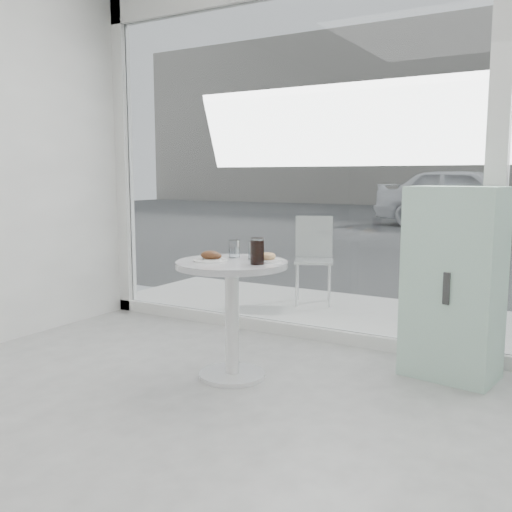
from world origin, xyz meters
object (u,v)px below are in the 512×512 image
Objects in this scene: patio_chair at (314,254)px; cola_glass at (257,252)px; water_tumbler_a at (234,250)px; mint_cabinet at (453,283)px; plate_fritter at (211,257)px; car_white at (468,197)px; plate_donut at (266,258)px; main_table at (232,295)px; water_tumbler_b at (254,251)px.

patio_chair is 2.26m from cola_glass.
patio_chair is at bearing 99.41° from water_tumbler_a.
water_tumbler_a is 0.72× the size of cola_glass.
patio_chair is (-1.63, 1.38, -0.08)m from mint_cabinet.
patio_chair reaches higher than water_tumbler_a.
cola_glass is (-1.02, -0.77, 0.23)m from mint_cabinet.
car_white is at bearing 93.20° from plate_fritter.
patio_chair reaches higher than plate_donut.
main_table is 2.17m from patio_chair.
water_tumbler_a is at bearing 117.23° from main_table.
water_tumbler_b is (0.18, 0.22, 0.02)m from plate_fritter.
water_tumbler_b is 0.70× the size of cola_glass.
mint_cabinet is 6.22× the size of plate_donut.
patio_chair is 2.05m from water_tumbler_b.
water_tumbler_a is (-0.08, 0.15, 0.27)m from main_table.
car_white is at bearing 93.74° from main_table.
plate_fritter is 0.22m from water_tumbler_a.
car_white reaches higher than water_tumbler_a.
mint_cabinet is 10.79× the size of water_tumbler_b.
water_tumbler_b is (-1.16, -0.59, 0.20)m from mint_cabinet.
cola_glass is (0.28, -0.18, 0.03)m from water_tumbler_a.
plate_fritter is at bearing -106.78° from patio_chair.
car_white is 12.27m from cola_glass.
water_tumbler_a is (-0.27, 0.04, 0.03)m from plate_donut.
water_tumbler_b reaches higher than plate_donut.
cola_glass is at bearing -53.41° from water_tumbler_b.
cola_glass is (0.32, 0.04, 0.05)m from plate_fritter.
water_tumbler_b is at bearing 2.41° from water_tumbler_a.
plate_donut is 1.70× the size of water_tumbler_a.
water_tumbler_a is at bearing 172.45° from plate_donut.
car_white is (-0.39, 10.07, 0.24)m from patio_chair.
water_tumbler_b is at bearing -168.38° from car_white.
mint_cabinet is at bearing -162.48° from car_white.
cola_glass is at bearing -134.77° from mint_cabinet.
plate_fritter is 1.34× the size of cola_glass.
car_white reaches higher than plate_fritter.
patio_chair is 7.47× the size of water_tumbler_b.
cola_glass is at bearing -31.97° from water_tumbler_a.
plate_fritter is at bearing -140.55° from mint_cabinet.
cola_glass is (0.14, -0.18, 0.03)m from water_tumbler_b.
mint_cabinet reaches higher than main_table.
water_tumbler_b is at bearing 66.22° from main_table.
cola_glass is (1.00, -12.23, 0.07)m from car_white.
plate_donut is 0.15m from cola_glass.
water_tumbler_b is (0.15, 0.01, -0.00)m from water_tumbler_a.
water_tumbler_a is at bearing -104.95° from patio_chair.
water_tumbler_a reaches higher than water_tumbler_b.
patio_chair is 4.30× the size of plate_donut.
mint_cabinet is at bearing 26.92° from water_tumbler_b.
patio_chair is at bearing 103.55° from water_tumbler_b.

